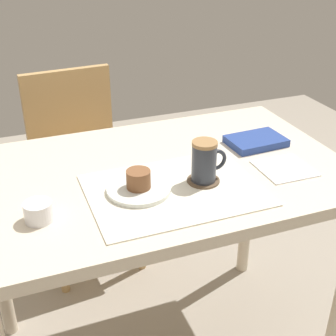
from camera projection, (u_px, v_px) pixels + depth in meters
The scene contains 10 objects.
dining_table at pixel (159, 197), 1.42m from camera, with size 1.12×0.71×0.76m.
wooden_chair at pixel (80, 160), 2.05m from camera, with size 0.45×0.45×0.85m.
placemat at pixel (173, 190), 1.26m from camera, with size 0.46×0.34×0.00m, color silver.
pastry_plate at pixel (139, 189), 1.25m from camera, with size 0.17×0.17×0.01m, color silver.
pastry at pixel (138, 179), 1.24m from camera, with size 0.07×0.07×0.05m, color brown.
coffee_coaster at pixel (203, 181), 1.30m from camera, with size 0.09×0.09×0.01m, color brown.
coffee_mug at pixel (205, 161), 1.27m from camera, with size 0.10×0.07×0.12m.
paper_napkin at pixel (284, 168), 1.37m from camera, with size 0.15×0.15×0.00m, color white.
sugar_bowl at pixel (38, 212), 1.13m from camera, with size 0.07×0.07×0.05m, color white.
small_book at pixel (256, 141), 1.52m from camera, with size 0.18×0.12×0.02m, color navy.
Camera 1 is at (-0.41, -1.14, 1.41)m, focal length 50.00 mm.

